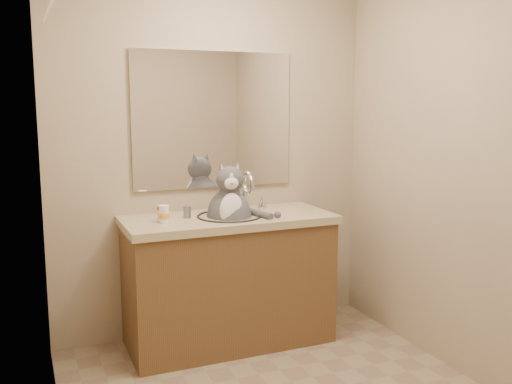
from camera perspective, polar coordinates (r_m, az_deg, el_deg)
room at (r=2.71m, az=4.16°, el=1.13°), size 2.22×2.52×2.42m
vanity at (r=3.75m, az=-2.73°, el=-8.50°), size 1.34×0.59×1.12m
mirror at (r=3.83m, az=-4.25°, el=7.18°), size 1.10×0.02×0.90m
shower_curtain at (r=2.56m, az=-18.48°, el=-3.64°), size 0.02×1.30×1.93m
cat at (r=3.62m, az=-2.64°, el=-2.11°), size 0.40×0.39×0.57m
pill_bottle_redcap at (r=3.50m, az=-9.41°, el=-2.17°), size 0.07×0.07×0.10m
pill_bottle_orange at (r=3.47m, az=-9.18°, el=-2.23°), size 0.06×0.06×0.11m
grey_canister at (r=3.60m, az=-6.90°, el=-2.00°), size 0.05×0.05×0.08m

